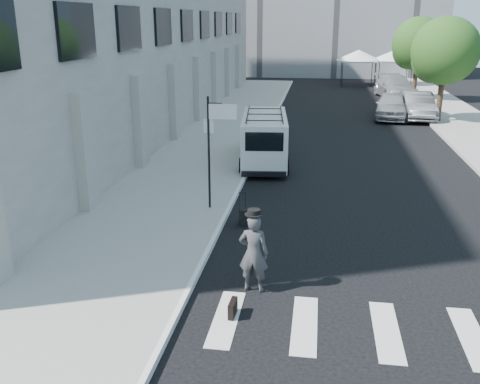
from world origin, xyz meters
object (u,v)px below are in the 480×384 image
(businessman, at_px, (254,253))
(cargo_van, at_px, (264,138))
(briefcase, at_px, (233,308))
(parked_car_a, at_px, (392,106))
(suitcase, at_px, (243,217))
(parked_car_c, at_px, (395,87))
(parked_car_b, at_px, (417,106))

(businessman, bearing_deg, cargo_van, -81.94)
(briefcase, xyz_separation_m, parked_car_a, (5.94, 24.01, 0.62))
(suitcase, bearing_deg, briefcase, -102.31)
(briefcase, distance_m, parked_car_c, 34.02)
(cargo_van, xyz_separation_m, parked_car_b, (8.12, 11.90, -0.28))
(briefcase, relative_size, cargo_van, 0.08)
(briefcase, relative_size, parked_car_b, 0.09)
(briefcase, distance_m, cargo_van, 12.34)
(businessman, relative_size, briefcase, 4.14)
(businessman, distance_m, parked_car_a, 23.55)
(businessman, relative_size, parked_car_a, 0.39)
(businessman, xyz_separation_m, parked_car_b, (7.19, 23.04, -0.11))
(businessman, xyz_separation_m, suitcase, (-0.79, 3.92, -0.65))
(briefcase, xyz_separation_m, cargo_van, (-0.64, 12.29, 0.91))
(businessman, height_order, parked_car_b, businessman)
(suitcase, xyz_separation_m, parked_car_a, (6.45, 18.94, 0.53))
(briefcase, relative_size, suitcase, 0.45)
(parked_car_a, bearing_deg, briefcase, -96.68)
(parked_car_c, bearing_deg, suitcase, -112.76)
(suitcase, bearing_deg, parked_car_c, 56.50)
(businessman, distance_m, cargo_van, 11.18)
(cargo_van, height_order, parked_car_b, cargo_van)
(parked_car_a, bearing_deg, businessman, -96.68)
(cargo_van, height_order, parked_car_a, cargo_van)
(suitcase, distance_m, parked_car_a, 20.02)
(briefcase, bearing_deg, parked_car_b, 75.85)
(briefcase, xyz_separation_m, suitcase, (-0.50, 5.06, 0.09))
(briefcase, distance_m, parked_car_b, 25.33)
(businessman, relative_size, parked_car_b, 0.37)
(cargo_van, distance_m, parked_car_a, 13.44)
(businessman, xyz_separation_m, cargo_van, (-0.92, 11.14, 0.17))
(parked_car_a, height_order, parked_car_b, parked_car_b)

